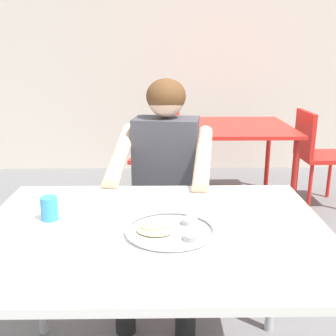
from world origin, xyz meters
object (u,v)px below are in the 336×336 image
(thali_tray, at_px, (170,230))
(chair_red_right, at_px, (315,150))
(table_foreground, at_px, (154,245))
(table_background_red, at_px, (238,134))
(drinking_cup, at_px, (49,208))
(chair_foreground, at_px, (168,203))
(diner_foreground, at_px, (164,177))
(chair_red_left, at_px, (163,151))

(thali_tray, relative_size, chair_red_right, 0.37)
(table_foreground, bearing_deg, table_background_red, 71.96)
(table_foreground, bearing_deg, drinking_cup, 168.01)
(chair_foreground, height_order, diner_foreground, diner_foreground)
(thali_tray, distance_m, chair_red_left, 2.15)
(thali_tray, xyz_separation_m, drinking_cup, (-0.45, 0.12, 0.04))
(diner_foreground, distance_m, table_background_red, 1.61)
(table_foreground, distance_m, chair_foreground, 0.92)
(table_foreground, relative_size, table_background_red, 1.33)
(diner_foreground, bearing_deg, thali_tray, -88.56)
(drinking_cup, bearing_deg, table_foreground, -11.99)
(drinking_cup, bearing_deg, table_background_red, 62.15)
(drinking_cup, xyz_separation_m, chair_red_left, (0.43, 2.02, -0.29))
(thali_tray, distance_m, drinking_cup, 0.47)
(table_background_red, height_order, chair_red_right, chair_red_right)
(diner_foreground, xyz_separation_m, chair_red_left, (0.00, 1.41, -0.21))
(drinking_cup, xyz_separation_m, chair_foreground, (0.45, 0.82, -0.31))
(table_background_red, distance_m, chair_red_right, 0.70)
(drinking_cup, bearing_deg, diner_foreground, 54.46)
(diner_foreground, bearing_deg, table_foreground, -93.22)
(chair_red_right, bearing_deg, drinking_cup, -131.08)
(table_background_red, bearing_deg, drinking_cup, -117.85)
(table_foreground, distance_m, drinking_cup, 0.42)
(thali_tray, bearing_deg, table_foreground, 144.69)
(chair_foreground, distance_m, diner_foreground, 0.32)
(chair_red_left, bearing_deg, diner_foreground, -90.01)
(table_foreground, height_order, thali_tray, thali_tray)
(thali_tray, height_order, table_background_red, thali_tray)
(chair_red_left, bearing_deg, chair_foreground, -88.83)
(table_foreground, xyz_separation_m, thali_tray, (0.06, -0.04, 0.08))
(drinking_cup, relative_size, chair_red_right, 0.11)
(table_foreground, bearing_deg, diner_foreground, 86.78)
(drinking_cup, height_order, chair_red_right, chair_red_right)
(drinking_cup, height_order, table_background_red, drinking_cup)
(diner_foreground, bearing_deg, chair_foreground, 83.42)
(diner_foreground, height_order, table_background_red, diner_foreground)
(drinking_cup, bearing_deg, thali_tray, -15.38)
(chair_red_left, relative_size, chair_red_right, 1.03)
(drinking_cup, xyz_separation_m, table_background_red, (1.09, 2.06, -0.15))
(chair_foreground, height_order, table_background_red, chair_foreground)
(chair_foreground, bearing_deg, table_background_red, 63.00)
(table_background_red, xyz_separation_m, chair_red_left, (-0.66, -0.05, -0.13))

